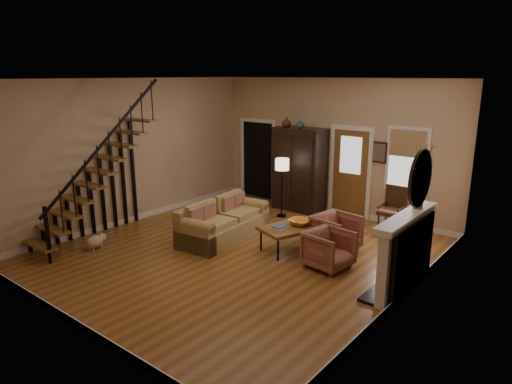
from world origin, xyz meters
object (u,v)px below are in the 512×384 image
Objects in this scene: coffee_table at (293,238)px; armchair_right at (336,233)px; sofa at (224,221)px; side_chair at (392,210)px; armoire at (299,169)px; armchair_left at (329,249)px; floor_lamp at (282,188)px.

armchair_right is at bearing 36.70° from coffee_table.
armchair_right is at bearing 17.53° from sofa.
armchair_right is 0.79× the size of side_chair.
coffee_table is at bearing -58.66° from armoire.
side_chair reaches higher than armchair_left.
coffee_table is 0.90× the size of floor_lamp.
sofa is 2.34m from armchair_right.
armoire is 2.62× the size of armchair_right.
armoire is at bearing 56.98° from armchair_right.
floor_lamp is 2.61m from side_chair.
armchair_left is (2.46, 0.10, -0.05)m from sofa.
armchair_right is at bearing -41.63° from armoire.
armoire is 1.00× the size of sofa.
armchair_left is (0.97, -0.31, 0.10)m from coffee_table.
side_chair is (0.42, 1.70, 0.15)m from armchair_right.
armchair_left is at bearing -48.02° from armoire.
sofa is 2.80× the size of armchair_left.
armchair_left is 0.74× the size of side_chair.
armchair_left is at bearing -151.02° from armchair_right.
armoire is 2.88m from sofa.
sofa is 2.46m from armchair_left.
side_chair is at bearing 63.66° from coffee_table.
floor_lamp is at bearing 70.57° from armchair_right.
coffee_table is 2.47m from side_chair.
armchair_left is at bearing -2.96° from sofa.
floor_lamp reaches higher than armchair_right.
sofa is 2.07× the size of side_chair.
sofa is 2.06m from floor_lamp.
side_chair is (2.58, 2.60, 0.12)m from sofa.
sofa is at bearing -164.86° from coffee_table.
sofa is at bearing -90.52° from armoire.
armoire is 2.06× the size of side_chair.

